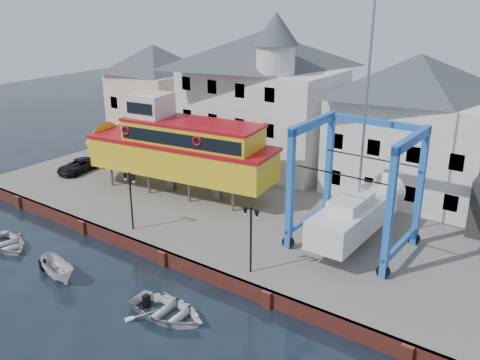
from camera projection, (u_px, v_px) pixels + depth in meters
The scene contains 14 objects.
ground at pixel (164, 265), 34.49m from camera, with size 140.00×140.00×0.00m, color black.
hardstanding at pixel (259, 205), 42.66m from camera, with size 44.00×22.00×1.00m, color #66625B.
quay_wall at pixel (165, 258), 34.39m from camera, with size 44.00×0.47×1.00m.
building_pink at pixel (155, 95), 55.96m from camera, with size 8.00×7.00×10.30m.
building_white_main at pixel (261, 98), 48.59m from camera, with size 14.00×8.30×14.00m.
building_white_right at pixel (413, 127), 41.65m from camera, with size 12.00×8.00×11.20m.
lamp_post_left at pixel (130, 187), 36.16m from camera, with size 1.12×0.32×4.20m.
lamp_post_right at pixel (251, 223), 30.64m from camera, with size 1.12×0.32×4.20m.
tour_boat at pixel (170, 147), 43.12m from camera, with size 18.51×6.88×7.87m.
travel_lift at pixel (360, 205), 34.69m from camera, with size 7.22×10.21×15.41m.
van at pixel (78, 166), 48.35m from camera, with size 1.93×4.19×1.16m, color black.
motorboat_a at pixel (59, 278), 33.01m from camera, with size 1.33×3.52×1.36m, color silver.
motorboat_b at pixel (168, 317), 29.16m from camera, with size 3.40×4.76×0.99m, color silver.
motorboat_d at pixel (8, 247), 36.85m from camera, with size 2.91×4.08×0.84m, color silver.
Camera 1 is at (21.91, -21.73, 17.08)m, focal length 40.00 mm.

